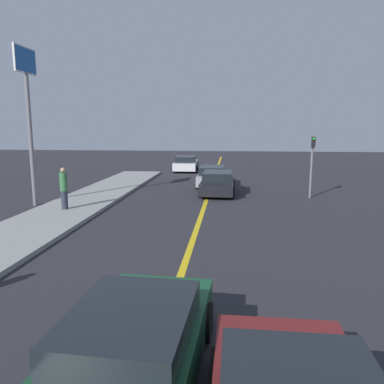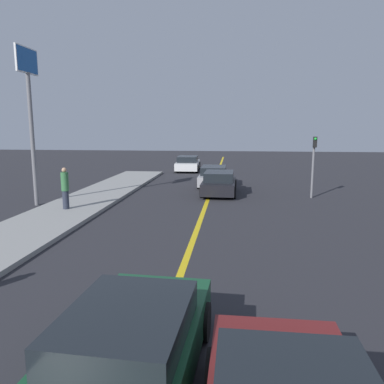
{
  "view_description": "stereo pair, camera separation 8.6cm",
  "coord_description": "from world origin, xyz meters",
  "views": [
    {
      "loc": [
        1.21,
        0.21,
        3.71
      ],
      "look_at": [
        0.07,
        11.21,
        1.8
      ],
      "focal_mm": 35.0,
      "sensor_mm": 36.0,
      "label": 1
    },
    {
      "loc": [
        1.29,
        0.22,
        3.71
      ],
      "look_at": [
        0.07,
        11.21,
        1.8
      ],
      "focal_mm": 35.0,
      "sensor_mm": 36.0,
      "label": 2
    }
  ],
  "objects": [
    {
      "name": "car_oncoming_far",
      "position": [
        -2.62,
        32.15,
        0.63
      ],
      "size": [
        2.11,
        4.38,
        1.29
      ],
      "rotation": [
        0.0,
        0.0,
        0.04
      ],
      "color": "silver",
      "rests_on": "ground_plane"
    },
    {
      "name": "car_ahead_center",
      "position": [
        -0.13,
        5.04,
        0.61
      ],
      "size": [
        2.15,
        4.12,
        1.24
      ],
      "rotation": [
        0.0,
        0.0,
        -0.05
      ],
      "color": "#144728",
      "rests_on": "ground_plane"
    },
    {
      "name": "traffic_light",
      "position": [
        5.45,
        20.33,
        2.04
      ],
      "size": [
        0.18,
        0.4,
        3.24
      ],
      "color": "slate",
      "rests_on": "ground_plane"
    },
    {
      "name": "sidewalk_left",
      "position": [
        -5.97,
        15.06,
        0.08
      ],
      "size": [
        3.05,
        30.11,
        0.16
      ],
      "color": "gray",
      "rests_on": "ground_plane"
    },
    {
      "name": "pedestrian_mid_group",
      "position": [
        -6.03,
        15.68,
        1.08
      ],
      "size": [
        0.32,
        0.32,
        1.83
      ],
      "color": "#282D3D",
      "rests_on": "sidewalk_left"
    },
    {
      "name": "car_far_distant",
      "position": [
        0.51,
        21.01,
        0.62
      ],
      "size": [
        1.96,
        4.09,
        1.29
      ],
      "rotation": [
        0.0,
        0.0,
        -0.02
      ],
      "color": "black",
      "rests_on": "ground_plane"
    },
    {
      "name": "road_center_line",
      "position": [
        0.0,
        18.0,
        0.0
      ],
      "size": [
        0.2,
        60.0,
        0.01
      ],
      "color": "gold",
      "rests_on": "ground_plane"
    },
    {
      "name": "roadside_sign",
      "position": [
        -8.12,
        17.0,
        5.3
      ],
      "size": [
        0.2,
        1.78,
        7.3
      ],
      "color": "slate",
      "rests_on": "ground_plane"
    },
    {
      "name": "car_parked_left_lot",
      "position": [
        0.05,
        24.04,
        0.62
      ],
      "size": [
        1.88,
        4.3,
        1.27
      ],
      "rotation": [
        0.0,
        0.0,
        -0.01
      ],
      "color": "#9E9EA3",
      "rests_on": "ground_plane"
    }
  ]
}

